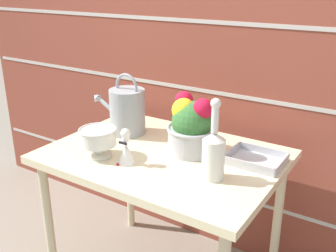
{
  "coord_description": "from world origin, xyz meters",
  "views": [
    {
      "loc": [
        0.9,
        -1.35,
        1.49
      ],
      "look_at": [
        0.0,
        0.04,
        0.86
      ],
      "focal_mm": 42.0,
      "sensor_mm": 36.0,
      "label": 1
    }
  ],
  "objects_px": {
    "watering_can": "(127,111)",
    "figurine_vase": "(126,150)",
    "flower_planter": "(192,126)",
    "wire_tray": "(256,160)",
    "glass_decanter": "(214,152)",
    "crystal_pedestal_bowl": "(98,138)"
  },
  "relations": [
    {
      "from": "watering_can",
      "to": "figurine_vase",
      "type": "relative_size",
      "value": 2.02
    },
    {
      "from": "flower_planter",
      "to": "figurine_vase",
      "type": "relative_size",
      "value": 1.69
    },
    {
      "from": "flower_planter",
      "to": "wire_tray",
      "type": "bearing_deg",
      "value": 10.22
    },
    {
      "from": "watering_can",
      "to": "glass_decanter",
      "type": "bearing_deg",
      "value": -18.99
    },
    {
      "from": "glass_decanter",
      "to": "wire_tray",
      "type": "height_order",
      "value": "glass_decanter"
    },
    {
      "from": "glass_decanter",
      "to": "wire_tray",
      "type": "relative_size",
      "value": 1.41
    },
    {
      "from": "watering_can",
      "to": "flower_planter",
      "type": "height_order",
      "value": "watering_can"
    },
    {
      "from": "watering_can",
      "to": "flower_planter",
      "type": "bearing_deg",
      "value": -4.15
    },
    {
      "from": "figurine_vase",
      "to": "watering_can",
      "type": "bearing_deg",
      "value": 127.56
    },
    {
      "from": "flower_planter",
      "to": "glass_decanter",
      "type": "height_order",
      "value": "glass_decanter"
    },
    {
      "from": "flower_planter",
      "to": "glass_decanter",
      "type": "relative_size",
      "value": 0.82
    },
    {
      "from": "crystal_pedestal_bowl",
      "to": "glass_decanter",
      "type": "relative_size",
      "value": 0.51
    },
    {
      "from": "wire_tray",
      "to": "glass_decanter",
      "type": "bearing_deg",
      "value": -112.39
    },
    {
      "from": "watering_can",
      "to": "figurine_vase",
      "type": "xyz_separation_m",
      "value": [
        0.22,
        -0.29,
        -0.05
      ]
    },
    {
      "from": "watering_can",
      "to": "crystal_pedestal_bowl",
      "type": "bearing_deg",
      "value": -76.4
    },
    {
      "from": "glass_decanter",
      "to": "figurine_vase",
      "type": "height_order",
      "value": "glass_decanter"
    },
    {
      "from": "flower_planter",
      "to": "glass_decanter",
      "type": "distance_m",
      "value": 0.26
    },
    {
      "from": "figurine_vase",
      "to": "wire_tray",
      "type": "xyz_separation_m",
      "value": [
        0.46,
        0.31,
        -0.05
      ]
    },
    {
      "from": "crystal_pedestal_bowl",
      "to": "wire_tray",
      "type": "distance_m",
      "value": 0.69
    },
    {
      "from": "crystal_pedestal_bowl",
      "to": "glass_decanter",
      "type": "distance_m",
      "value": 0.53
    },
    {
      "from": "crystal_pedestal_bowl",
      "to": "flower_planter",
      "type": "relative_size",
      "value": 0.63
    },
    {
      "from": "crystal_pedestal_bowl",
      "to": "figurine_vase",
      "type": "xyz_separation_m",
      "value": [
        0.15,
        0.01,
        -0.02
      ]
    }
  ]
}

